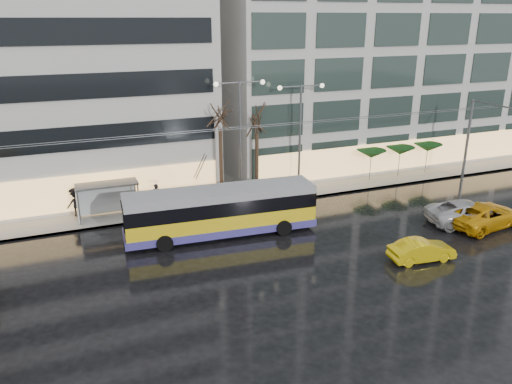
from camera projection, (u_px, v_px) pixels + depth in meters
ground at (273, 264)px, 28.95m from camera, size 140.00×140.00×0.00m
sidewalk at (228, 186)px, 41.89m from camera, size 80.00×10.00×0.15m
kerb at (249, 206)px, 37.56m from camera, size 80.00×0.10×0.15m
building_right at (376, 27)px, 48.06m from camera, size 32.00×14.00×25.00m
trolleybus at (221, 213)px, 32.27m from camera, size 12.50×5.20×5.73m
catenary at (241, 157)px, 34.84m from camera, size 42.24×5.12×7.00m
bus_shelter at (101, 193)px, 34.72m from camera, size 4.20×1.60×2.51m
street_lamp_near at (240, 124)px, 37.13m from camera, size 3.96×0.36×9.03m
street_lamp_far at (300, 123)px, 38.97m from camera, size 3.96×0.36×8.53m
tree_a at (220, 110)px, 36.41m from camera, size 3.20×3.20×8.40m
tree_b at (257, 116)px, 37.87m from camera, size 3.20×3.20×7.70m
parasol_a at (371, 154)px, 42.69m from camera, size 2.50×2.50×2.65m
parasol_b at (400, 151)px, 43.74m from camera, size 2.50×2.50×2.65m
parasol_c at (428, 148)px, 44.79m from camera, size 2.50×2.50×2.65m
taxi_b at (422, 250)px, 29.14m from camera, size 4.05×1.79×1.29m
taxi_c at (485, 215)px, 33.85m from camera, size 6.16×3.48×1.62m
sedan_silver at (469, 213)px, 34.26m from camera, size 6.30×3.94×1.62m
pedestrian_a at (156, 190)px, 36.54m from camera, size 1.10×1.11×2.19m
pedestrian_b at (177, 201)px, 35.76m from camera, size 0.92×0.74×1.78m
pedestrian_c at (76, 201)px, 35.15m from camera, size 1.35×0.95×2.11m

